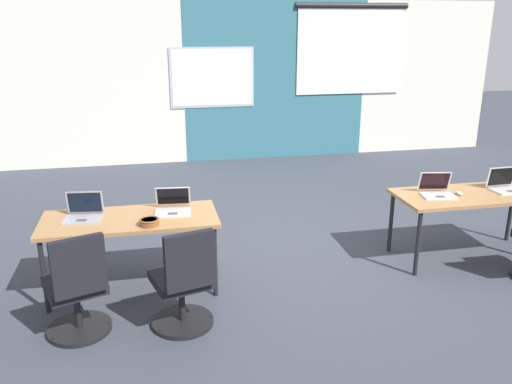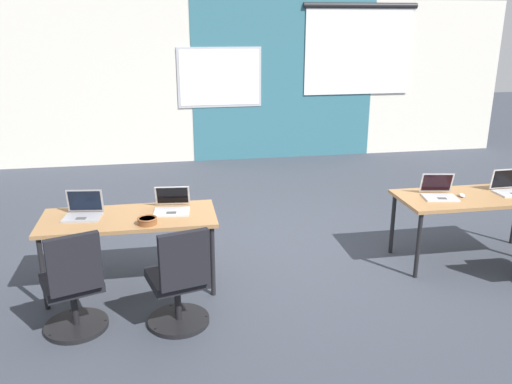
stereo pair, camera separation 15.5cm
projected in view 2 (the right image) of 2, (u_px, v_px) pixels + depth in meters
ground_plane at (295, 248)px, 5.94m from camera, size 24.00×24.00×0.00m
back_wall_assembly at (242, 81)px, 9.44m from camera, size 10.00×0.27×2.80m
desk_near_left at (129, 222)px, 4.88m from camera, size 1.60×0.70×0.72m
desk_near_right at (474, 201)px, 5.46m from camera, size 1.60×0.70×0.72m
laptop_near_right_end at (510, 188)px, 5.53m from camera, size 0.34×0.28×0.24m
laptop_near_left_inner at (172, 206)px, 4.99m from camera, size 0.36×0.35×0.22m
chair_near_left_inner at (179, 286)px, 4.30m from camera, size 0.54×0.59×0.92m
laptop_near_left_end at (83, 211)px, 4.84m from camera, size 0.36×0.31×0.24m
chair_near_left_end at (74, 291)px, 4.22m from camera, size 0.56×0.61×0.92m
laptop_near_right_inner at (439, 192)px, 5.38m from camera, size 0.38×0.35×0.23m
mouse_near_right_inner at (462, 195)px, 5.40m from camera, size 0.07×0.11×0.03m
snack_bowl at (147, 220)px, 4.67m from camera, size 0.18×0.18×0.06m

